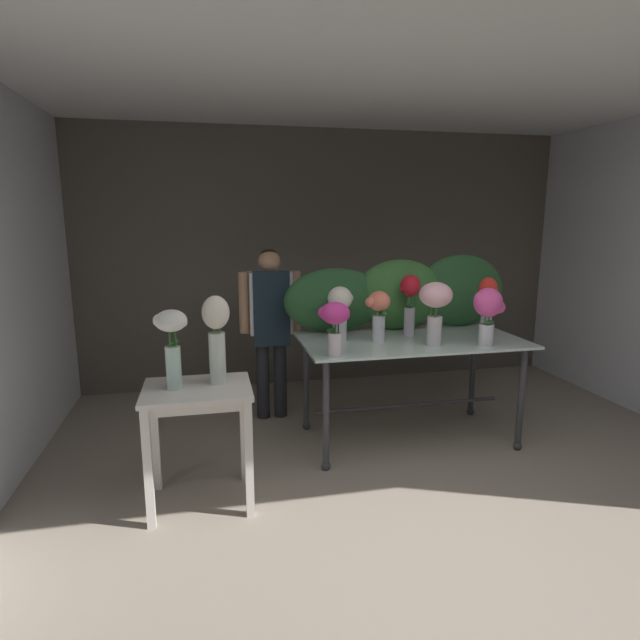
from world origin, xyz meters
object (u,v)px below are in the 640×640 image
florist (270,317)px  vase_coral_stock (378,312)px  vase_blush_peonies (436,304)px  side_table_white (198,405)px  vase_crimson_dahlias (410,299)px  vase_scarlet_tulips (488,301)px  vase_ivory_roses (340,308)px  display_table_glass (410,354)px  vase_fuchsia_carnations (488,310)px  vase_magenta_lilies (335,321)px  vase_cream_lisianthus_tall (216,335)px  vase_white_roses_tall (172,339)px

florist → vase_coral_stock: bearing=-45.8°
vase_blush_peonies → side_table_white: bearing=-167.5°
vase_crimson_dahlias → vase_scarlet_tulips: 0.64m
side_table_white → vase_ivory_roses: vase_ivory_roses is taller
display_table_glass → vase_fuchsia_carnations: 0.72m
vase_ivory_roses → vase_magenta_lilies: bearing=-108.8°
vase_coral_stock → vase_fuchsia_carnations: bearing=-21.6°
vase_cream_lisianthus_tall → vase_coral_stock: bearing=23.2°
vase_crimson_dahlias → vase_ivory_roses: bearing=-176.7°
vase_magenta_lilies → vase_coral_stock: 0.57m
vase_crimson_dahlias → vase_coral_stock: (-0.33, -0.16, -0.07)m
vase_fuchsia_carnations → vase_white_roses_tall: bearing=-172.9°
vase_ivory_roses → vase_blush_peonies: (0.67, -0.32, 0.06)m
vase_ivory_roses → vase_scarlet_tulips: vase_scarlet_tulips is taller
vase_blush_peonies → vase_crimson_dahlias: bearing=100.4°
vase_fuchsia_carnations → vase_blush_peonies: vase_blush_peonies is taller
vase_crimson_dahlias → vase_blush_peonies: size_ratio=1.04×
vase_magenta_lilies → vase_ivory_roses: 0.51m
display_table_glass → vase_crimson_dahlias: (0.03, 0.11, 0.44)m
vase_cream_lisianthus_tall → vase_ivory_roses: bearing=34.0°
florist → vase_coral_stock: florist is taller
vase_ivory_roses → vase_fuchsia_carnations: bearing=-22.2°
display_table_glass → florist: (-1.06, 0.74, 0.22)m
vase_scarlet_tulips → vase_blush_peonies: 0.60m
side_table_white → vase_scarlet_tulips: 2.48m
vase_fuchsia_carnations → vase_ivory_roses: 1.14m
vase_ivory_roses → florist: bearing=126.2°
vase_white_roses_tall → side_table_white: bearing=0.4°
vase_crimson_dahlias → florist: bearing=150.2°
florist → vase_ivory_roses: florist is taller
vase_blush_peonies → florist: bearing=139.6°
florist → vase_fuchsia_carnations: florist is taller
vase_magenta_lilies → vase_scarlet_tulips: 1.44m
vase_white_roses_tall → vase_ivory_roses: bearing=29.8°
vase_fuchsia_carnations → vase_crimson_dahlias: (-0.45, 0.47, 0.03)m
vase_scarlet_tulips → vase_white_roses_tall: bearing=-166.4°
vase_fuchsia_carnations → vase_cream_lisianthus_tall: 2.05m
vase_blush_peonies → vase_white_roses_tall: (-1.93, -0.40, -0.08)m
vase_coral_stock → florist: bearing=134.2°
display_table_glass → vase_ivory_roses: vase_ivory_roses is taller
display_table_glass → vase_magenta_lilies: vase_magenta_lilies is taller
vase_white_roses_tall → vase_cream_lisianthus_tall: bearing=11.5°
vase_magenta_lilies → vase_coral_stock: vase_coral_stock is taller
side_table_white → florist: florist is taller
vase_magenta_lilies → vase_blush_peonies: 0.85m
vase_crimson_dahlias → vase_cream_lisianthus_tall: bearing=-156.3°
side_table_white → vase_magenta_lilies: 1.09m
vase_magenta_lilies → side_table_white: bearing=-165.9°
vase_fuchsia_carnations → vase_crimson_dahlias: 0.65m
side_table_white → vase_blush_peonies: vase_blush_peonies is taller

